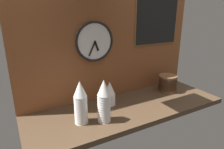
{
  "coord_description": "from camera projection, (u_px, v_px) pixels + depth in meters",
  "views": [
    {
      "loc": [
        -0.81,
        -1.21,
        0.74
      ],
      "look_at": [
        -0.12,
        0.04,
        0.27
      ],
      "focal_mm": 32.0,
      "sensor_mm": 36.0,
      "label": 1
    }
  ],
  "objects": [
    {
      "name": "ground_plane",
      "position": [
        127.0,
        108.0,
        1.61
      ],
      "size": [
        1.6,
        0.56,
        0.04
      ],
      "primitive_type": "cube",
      "color": "#4C3826"
    },
    {
      "name": "wall_tiled_back",
      "position": [
        112.0,
        37.0,
        1.66
      ],
      "size": [
        1.6,
        0.03,
        1.05
      ],
      "color": "brown",
      "rests_on": "ground_plane"
    },
    {
      "name": "cup_stack_left",
      "position": [
        81.0,
        102.0,
        1.33
      ],
      "size": [
        0.09,
        0.09,
        0.3
      ],
      "color": "white",
      "rests_on": "ground_plane"
    },
    {
      "name": "cup_stack_center",
      "position": [
        110.0,
        93.0,
        1.6
      ],
      "size": [
        0.09,
        0.09,
        0.2
      ],
      "color": "white",
      "rests_on": "ground_plane"
    },
    {
      "name": "cup_stack_center_left",
      "position": [
        104.0,
        101.0,
        1.35
      ],
      "size": [
        0.09,
        0.09,
        0.3
      ],
      "color": "white",
      "rests_on": "ground_plane"
    },
    {
      "name": "bowl_stack_far_right",
      "position": [
        168.0,
        83.0,
        1.88
      ],
      "size": [
        0.17,
        0.17,
        0.16
      ],
      "color": "brown",
      "rests_on": "ground_plane"
    },
    {
      "name": "wall_clock",
      "position": [
        95.0,
        42.0,
        1.57
      ],
      "size": [
        0.32,
        0.03,
        0.32
      ],
      "color": "white"
    },
    {
      "name": "menu_board",
      "position": [
        157.0,
        18.0,
        1.81
      ],
      "size": [
        0.48,
        0.01,
        0.48
      ],
      "color": "olive"
    }
  ]
}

